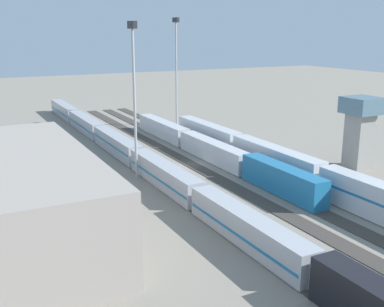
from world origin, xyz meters
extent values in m
plane|color=gray|center=(0.00, 0.00, 0.00)|extent=(400.00, 400.00, 0.00)
cube|color=#3D3833|center=(0.00, -10.00, 0.06)|extent=(140.00, 2.80, 0.12)
cube|color=#3D3833|center=(0.00, -5.00, 0.06)|extent=(140.00, 2.80, 0.12)
cube|color=#3D3833|center=(0.00, 0.00, 0.06)|extent=(140.00, 2.80, 0.12)
cube|color=#3D3833|center=(0.00, 5.00, 0.06)|extent=(140.00, 2.80, 0.12)
cube|color=#3D3833|center=(0.00, 10.00, 0.06)|extent=(140.00, 2.80, 0.12)
cube|color=silver|center=(-12.71, -10.00, 2.62)|extent=(23.00, 3.00, 5.00)
cube|color=#1E6B9E|center=(-12.71, -10.00, 2.21)|extent=(22.40, 3.06, 0.36)
cube|color=silver|center=(11.49, -10.00, 2.62)|extent=(23.00, 3.00, 5.00)
cube|color=#1E6B9E|center=(11.49, -10.00, 2.70)|extent=(22.40, 3.06, 0.36)
cube|color=#A8AAB2|center=(-33.71, 10.00, 2.02)|extent=(23.00, 3.00, 3.80)
cube|color=#1E6B9E|center=(-33.71, 10.00, 1.60)|extent=(22.40, 3.06, 0.36)
cube|color=#A8AAB2|center=(-9.51, 10.00, 2.02)|extent=(23.00, 3.00, 3.80)
cube|color=#1E6B9E|center=(-9.51, 10.00, 1.75)|extent=(22.40, 3.06, 0.36)
cube|color=#A8AAB2|center=(14.69, 10.00, 2.02)|extent=(23.00, 3.00, 3.80)
cube|color=#1E6B9E|center=(14.69, 10.00, 2.20)|extent=(22.40, 3.06, 0.36)
cube|color=#A8AAB2|center=(38.89, 10.00, 2.02)|extent=(23.00, 3.00, 3.80)
cube|color=#1E6B9E|center=(38.89, 10.00, 1.85)|extent=(22.40, 3.06, 0.36)
cube|color=#A8AAB2|center=(63.09, 10.00, 2.02)|extent=(23.00, 3.00, 3.80)
cube|color=#1E6B9E|center=(63.09, 10.00, 1.67)|extent=(22.40, 3.06, 0.36)
cube|color=#1E6B9E|center=(-21.14, -5.00, 2.32)|extent=(18.00, 3.00, 4.40)
cube|color=silver|center=(0.56, -5.00, 2.02)|extent=(23.00, 3.00, 3.80)
cube|color=silver|center=(24.76, -5.00, 2.02)|extent=(23.00, 3.00, 3.80)
cylinder|color=#9EA0A5|center=(35.97, -14.00, 13.52)|extent=(0.44, 0.44, 27.03)
cube|color=#262628|center=(35.97, -14.00, 27.63)|extent=(2.80, 0.70, 1.20)
cylinder|color=#9EA0A5|center=(-3.03, 12.35, 12.61)|extent=(0.44, 0.44, 25.22)
cube|color=#262628|center=(-3.03, 12.35, 25.82)|extent=(2.80, 0.70, 1.20)
cube|color=#9E9389|center=(-19.05, 32.72, 5.29)|extent=(38.65, 15.23, 10.59)
cube|color=gray|center=(-15.76, -26.78, 5.13)|extent=(4.00, 4.00, 10.26)
cube|color=slate|center=(-15.76, -26.78, 11.76)|extent=(6.00, 6.00, 3.00)
camera|label=1|loc=(-76.54, 39.59, 24.83)|focal=43.78mm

